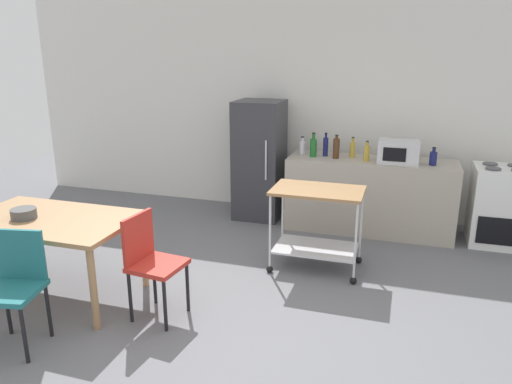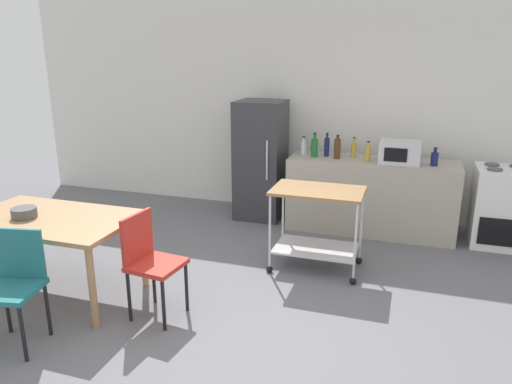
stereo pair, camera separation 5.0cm
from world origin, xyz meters
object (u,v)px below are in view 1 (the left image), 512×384
(bottle_hot_sauce, at_px, (367,153))
(microwave, at_px, (399,152))
(stove_oven, at_px, (499,206))
(bottle_sparkling_water, at_px, (433,158))
(kitchen_cart, at_px, (317,216))
(bottle_soy_sauce, at_px, (326,146))
(dining_table, at_px, (50,226))
(chair_red, at_px, (151,259))
(fruit_bowl, at_px, (24,214))
(bottle_soda, at_px, (313,147))
(bottle_olive_oil, at_px, (302,147))
(refrigerator, at_px, (259,160))
(bottle_wine, at_px, (352,149))
(bottle_sesame_oil, at_px, (336,148))
(chair_teal, at_px, (15,282))

(bottle_hot_sauce, height_order, microwave, microwave)
(stove_oven, distance_m, microwave, 1.29)
(bottle_sparkling_water, bearing_deg, kitchen_cart, -132.65)
(kitchen_cart, bearing_deg, bottle_soy_sauce, 96.73)
(dining_table, distance_m, kitchen_cart, 2.51)
(kitchen_cart, relative_size, bottle_sparkling_water, 4.33)
(chair_red, bearing_deg, stove_oven, -42.62)
(bottle_soy_sauce, xyz_separation_m, fruit_bowl, (-2.20, -2.68, -0.23))
(chair_red, distance_m, bottle_soda, 2.75)
(kitchen_cart, height_order, bottle_olive_oil, bottle_olive_oil)
(bottle_soda, bearing_deg, bottle_hot_sauce, -4.22)
(refrigerator, xyz_separation_m, microwave, (1.75, -0.17, 0.25))
(dining_table, relative_size, bottle_sparkling_water, 7.13)
(bottle_olive_oil, distance_m, bottle_soda, 0.19)
(bottle_soy_sauce, distance_m, bottle_wine, 0.33)
(bottle_wine, bearing_deg, fruit_bowl, -133.31)
(chair_red, xyz_separation_m, microwave, (1.86, 2.53, 0.51))
(bottle_sparkling_water, distance_m, fruit_bowl, 4.31)
(dining_table, bearing_deg, bottle_sesame_oil, 49.15)
(chair_teal, bearing_deg, microwave, 39.14)
(dining_table, bearing_deg, chair_red, -3.20)
(chair_teal, bearing_deg, bottle_sesame_oil, 48.01)
(bottle_sesame_oil, bearing_deg, bottle_soy_sauce, 146.31)
(fruit_bowl, bearing_deg, stove_oven, 32.08)
(bottle_hot_sauce, bearing_deg, stove_oven, 4.12)
(chair_teal, distance_m, bottle_soda, 3.65)
(kitchen_cart, distance_m, fruit_bowl, 2.73)
(refrigerator, height_order, bottle_sparkling_water, refrigerator)
(kitchen_cart, distance_m, microwave, 1.48)
(fruit_bowl, bearing_deg, bottle_sparkling_water, 36.36)
(chair_teal, height_order, bottle_soda, bottle_soda)
(kitchen_cart, xyz_separation_m, bottle_soy_sauce, (-0.16, 1.32, 0.45))
(chair_red, height_order, bottle_soy_sauce, bottle_soy_sauce)
(dining_table, xyz_separation_m, refrigerator, (1.14, 2.65, 0.10))
(bottle_soy_sauce, bearing_deg, stove_oven, -0.69)
(dining_table, xyz_separation_m, bottle_sparkling_water, (3.27, 2.47, 0.31))
(refrigerator, bearing_deg, kitchen_cart, -53.22)
(chair_red, bearing_deg, chair_teal, 137.69)
(chair_teal, distance_m, bottle_olive_oil, 3.66)
(bottle_olive_oil, bearing_deg, refrigerator, 175.49)
(stove_oven, distance_m, bottle_sparkling_water, 0.94)
(kitchen_cart, xyz_separation_m, fruit_bowl, (-2.36, -1.35, 0.22))
(chair_teal, relative_size, bottle_sesame_oil, 3.09)
(stove_oven, distance_m, bottle_sesame_oil, 1.97)
(stove_oven, height_order, bottle_soy_sauce, bottle_soy_sauce)
(refrigerator, xyz_separation_m, bottle_sparkling_water, (2.14, -0.18, 0.21))
(bottle_sesame_oil, height_order, bottle_hot_sauce, bottle_sesame_oil)
(refrigerator, bearing_deg, chair_red, -92.28)
(chair_teal, distance_m, microwave, 4.17)
(dining_table, distance_m, microwave, 3.82)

